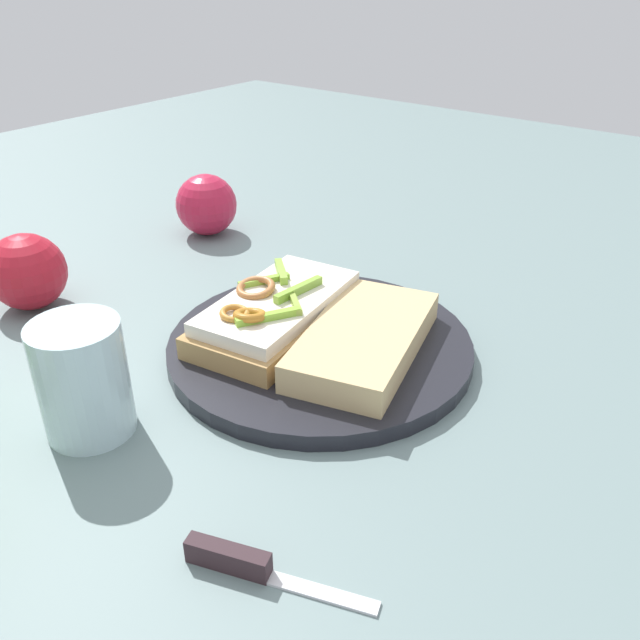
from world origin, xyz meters
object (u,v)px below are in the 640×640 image
object	(u,v)px
plate	(320,346)
bread_slice_side	(364,339)
knife	(248,565)
apple_3	(206,205)
apple_2	(27,272)
drinking_glass	(83,379)
sandwich	(278,312)

from	to	relation	value
plate	bread_slice_side	xyz separation A→B (m)	(0.01, -0.04, 0.02)
bread_slice_side	knife	size ratio (longest dim) A/B	1.47
plate	apple_3	bearing A→B (deg)	64.22
apple_2	drinking_glass	bearing A→B (deg)	-111.33
apple_2	knife	bearing A→B (deg)	-105.25
sandwich	bread_slice_side	xyz separation A→B (m)	(0.01, -0.09, -0.00)
sandwich	apple_2	xyz separation A→B (m)	(-0.10, 0.25, 0.01)
sandwich	apple_3	distance (m)	0.29
sandwich	apple_3	size ratio (longest dim) A/B	2.47
plate	drinking_glass	xyz separation A→B (m)	(-0.19, 0.07, 0.04)
plate	knife	distance (m)	0.25
sandwich	knife	size ratio (longest dim) A/B	1.63
plate	apple_2	distance (m)	0.31
bread_slice_side	drinking_glass	xyz separation A→B (m)	(-0.20, 0.12, 0.02)
plate	drinking_glass	distance (m)	0.21
bread_slice_side	knife	xyz separation A→B (m)	(-0.23, -0.07, -0.02)
apple_3	knife	xyz separation A→B (m)	(-0.36, -0.41, -0.03)
sandwich	bread_slice_side	bearing A→B (deg)	-89.42
apple_3	drinking_glass	distance (m)	0.40
bread_slice_side	apple_2	distance (m)	0.35
bread_slice_side	knife	bearing A→B (deg)	-177.25
sandwich	drinking_glass	xyz separation A→B (m)	(-0.19, 0.03, 0.01)
apple_3	sandwich	bearing A→B (deg)	-120.85
apple_2	knife	distance (m)	0.42
bread_slice_side	apple_3	size ratio (longest dim) A/B	2.22
bread_slice_side	apple_2	bearing A→B (deg)	93.86
apple_2	apple_3	distance (m)	0.25
apple_2	drinking_glass	distance (m)	0.23
knife	apple_3	bearing A→B (deg)	119.74
drinking_glass	knife	bearing A→B (deg)	-97.79
sandwich	bread_slice_side	distance (m)	0.09
bread_slice_side	apple_3	bearing A→B (deg)	52.88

